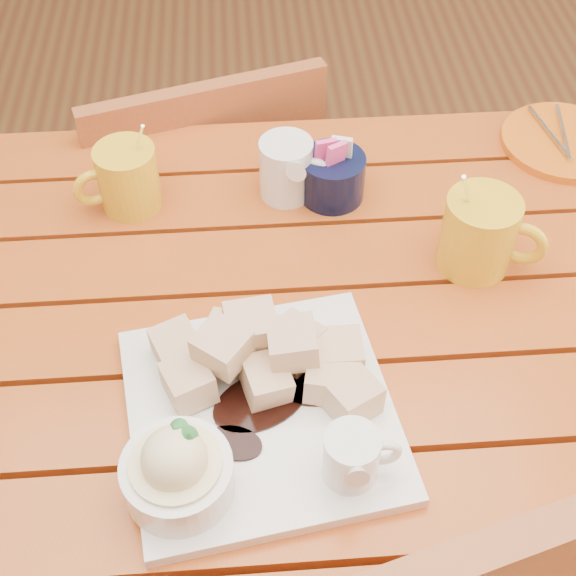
{
  "coord_description": "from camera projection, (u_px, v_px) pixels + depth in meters",
  "views": [
    {
      "loc": [
        -0.01,
        -0.59,
        1.48
      ],
      "look_at": [
        0.04,
        -0.0,
        0.82
      ],
      "focal_mm": 50.0,
      "sensor_mm": 36.0,
      "label": 1
    }
  ],
  "objects": [
    {
      "name": "sugar_caddy",
      "position": [
        332.0,
        176.0,
        1.06
      ],
      "size": [
        0.09,
        0.09,
        0.09
      ],
      "color": "black",
      "rests_on": "table"
    },
    {
      "name": "table",
      "position": [
        260.0,
        382.0,
        1.01
      ],
      "size": [
        1.2,
        0.79,
        0.75
      ],
      "color": "#A33B15",
      "rests_on": "ground"
    },
    {
      "name": "coffee_mug_right",
      "position": [
        481.0,
        233.0,
        0.96
      ],
      "size": [
        0.12,
        0.09,
        0.15
      ],
      "rotation": [
        0.0,
        0.0,
        -0.42
      ],
      "color": "gold",
      "rests_on": "table"
    },
    {
      "name": "cream_pitcher",
      "position": [
        288.0,
        168.0,
        1.06
      ],
      "size": [
        0.1,
        0.09,
        0.09
      ],
      "rotation": [
        0.0,
        0.0,
        -0.39
      ],
      "color": "white",
      "rests_on": "table"
    },
    {
      "name": "dessert_plate",
      "position": [
        246.0,
        414.0,
        0.82
      ],
      "size": [
        0.31,
        0.31,
        0.11
      ],
      "rotation": [
        0.0,
        0.0,
        0.15
      ],
      "color": "white",
      "rests_on": "table"
    },
    {
      "name": "coffee_mug_left",
      "position": [
        126.0,
        177.0,
        1.04
      ],
      "size": [
        0.11,
        0.08,
        0.13
      ],
      "rotation": [
        0.0,
        0.0,
        0.37
      ],
      "color": "gold",
      "rests_on": "table"
    },
    {
      "name": "chair_far",
      "position": [
        204.0,
        220.0,
        1.49
      ],
      "size": [
        0.47,
        0.47,
        0.8
      ],
      "rotation": [
        0.0,
        0.0,
        3.42
      ],
      "color": "brown",
      "rests_on": "ground"
    },
    {
      "name": "orange_saucer",
      "position": [
        565.0,
        142.0,
        1.15
      ],
      "size": [
        0.18,
        0.18,
        0.02
      ],
      "rotation": [
        0.0,
        0.0,
        -0.01
      ],
      "color": "#D96112",
      "rests_on": "table"
    }
  ]
}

